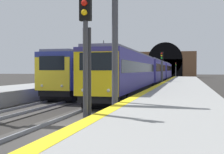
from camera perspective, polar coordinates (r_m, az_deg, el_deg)
ground_plane at (r=13.02m, az=-9.35°, el=-9.51°), size 320.00×320.00×0.00m
platform_right at (r=11.89m, az=11.35°, el=-8.08°), size 112.00×4.74×1.02m
platform_right_edge_strip at (r=12.11m, az=1.25°, el=-5.43°), size 112.00×0.50×0.01m
track_main_line at (r=13.01m, az=-9.35°, el=-9.33°), size 160.00×2.94×0.21m
train_main_approaching at (r=45.35m, az=7.81°, el=1.12°), size 57.55×2.94×3.99m
train_adjacent_platform at (r=40.58m, az=0.97°, el=1.13°), size 40.15×2.86×4.88m
railway_signal_near at (r=9.81m, az=-5.05°, el=3.61°), size 0.39×0.38×4.81m
railway_signal_mid at (r=38.81m, az=9.52°, el=2.02°), size 0.39×0.38×4.79m
railway_signal_far at (r=85.21m, az=12.14°, el=1.56°), size 0.39×0.38×4.59m
overhead_signal_gantry at (r=15.11m, az=-15.02°, el=11.99°), size 0.70×8.46×6.97m
tunnel_portal at (r=100.85m, az=10.20°, el=2.40°), size 2.55×20.05×11.63m
catenary_mast_far at (r=60.75m, az=-1.59°, el=3.15°), size 0.22×2.38×8.48m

